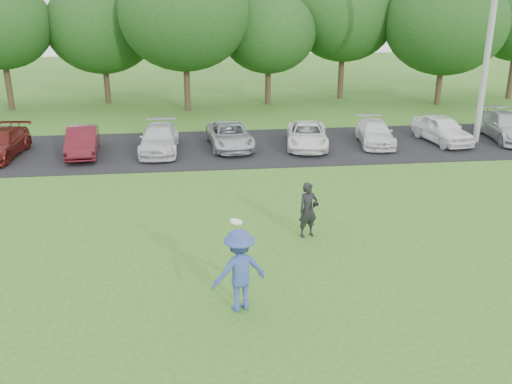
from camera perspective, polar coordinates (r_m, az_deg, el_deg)
ground at (r=14.30m, az=1.63°, el=-9.73°), size 100.00×100.00×0.00m
parking_lot at (r=26.31m, az=-2.38°, el=4.44°), size 32.00×6.50×0.03m
utility_pole at (r=28.45m, az=22.38°, el=14.55°), size 0.28×0.28×10.14m
frisbee_player at (r=13.07m, az=-1.67°, el=-7.82°), size 1.44×1.08×2.33m
camera_bystander at (r=16.89m, az=5.23°, el=-1.79°), size 0.71×0.57×1.67m
parked_cars at (r=25.93m, az=-3.21°, el=5.57°), size 29.04×4.87×1.26m
tree_row at (r=35.26m, az=-1.20°, el=16.52°), size 42.39×9.85×8.64m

